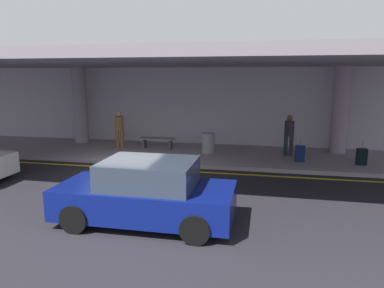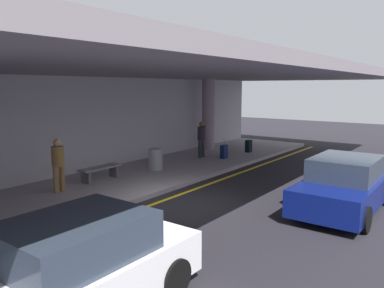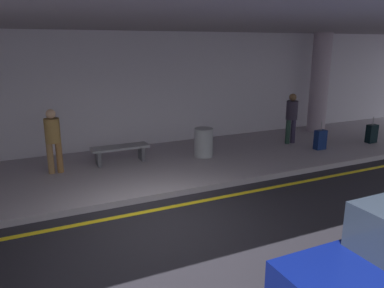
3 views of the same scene
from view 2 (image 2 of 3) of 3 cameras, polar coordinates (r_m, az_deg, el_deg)
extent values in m
plane|color=black|center=(11.29, -2.18, -8.97)|extent=(60.00, 60.00, 0.00)
cube|color=#9A919A|center=(13.37, -12.65, -6.06)|extent=(26.00, 4.20, 0.15)
cube|color=yellow|center=(11.62, -4.27, -8.45)|extent=(26.00, 0.14, 0.01)
cylinder|color=#9C8A99|center=(19.86, 2.46, 4.43)|extent=(0.68, 0.68, 3.65)
cube|color=gray|center=(12.58, -11.72, 10.89)|extent=(28.00, 13.20, 0.30)
cube|color=#BBB4C1|center=(14.81, -18.58, 2.30)|extent=(26.00, 0.30, 3.80)
cube|color=navy|center=(11.32, 21.84, -6.65)|extent=(4.10, 1.80, 0.70)
cube|color=#2D3847|center=(11.27, 22.16, -3.34)|extent=(2.10, 1.60, 0.60)
cylinder|color=black|center=(12.86, 19.68, -5.81)|extent=(0.64, 0.22, 0.64)
cylinder|color=black|center=(10.40, 15.23, -8.99)|extent=(0.64, 0.22, 0.64)
cylinder|color=black|center=(9.94, 24.51, -10.28)|extent=(0.64, 0.22, 0.64)
cube|color=white|center=(6.22, -17.61, -19.15)|extent=(4.10, 1.80, 0.70)
cube|color=#2D3847|center=(6.00, -17.10, -13.34)|extent=(2.10, 1.60, 0.60)
cylinder|color=black|center=(7.67, -12.91, -15.36)|extent=(0.64, 0.22, 0.64)
cylinder|color=black|center=(6.58, -2.67, -19.36)|extent=(0.64, 0.22, 0.64)
cylinder|color=#1A3027|center=(17.61, 1.23, -0.72)|extent=(0.16, 0.16, 0.82)
cylinder|color=#2B233A|center=(17.79, 1.64, -0.63)|extent=(0.16, 0.16, 0.82)
cylinder|color=#28212F|center=(17.60, 1.44, 1.64)|extent=(0.38, 0.38, 0.62)
sphere|color=brown|center=(17.55, 1.45, 3.03)|extent=(0.24, 0.24, 0.24)
cylinder|color=brown|center=(12.55, -19.79, -5.04)|extent=(0.16, 0.16, 0.82)
cylinder|color=brown|center=(12.66, -18.96, -4.87)|extent=(0.16, 0.16, 0.82)
cylinder|color=olive|center=(12.46, -19.53, -1.73)|extent=(0.38, 0.38, 0.62)
sphere|color=tan|center=(12.40, -19.63, 0.22)|extent=(0.24, 0.24, 0.24)
cube|color=black|center=(19.30, 8.51, -0.30)|extent=(0.36, 0.22, 0.62)
cylinder|color=slate|center=(19.24, 8.54, 1.03)|extent=(0.02, 0.02, 0.28)
cube|color=#0C1D4D|center=(17.48, 4.83, -1.16)|extent=(0.36, 0.22, 0.62)
cylinder|color=slate|center=(17.41, 4.85, 0.30)|extent=(0.02, 0.02, 0.28)
cube|color=slate|center=(13.72, -13.65, -3.47)|extent=(1.60, 0.50, 0.06)
cube|color=#4C4C51|center=(13.39, -15.66, -4.88)|extent=(0.10, 0.40, 0.42)
cube|color=#4C4C51|center=(14.16, -11.69, -4.02)|extent=(0.10, 0.40, 0.42)
cylinder|color=gray|center=(15.06, -5.54, -2.29)|extent=(0.56, 0.56, 0.85)
camera|label=1|loc=(14.13, 56.88, 4.70)|focal=33.24mm
camera|label=3|loc=(6.13, 33.17, 7.18)|focal=34.84mm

